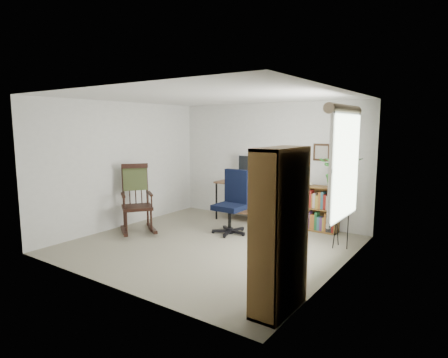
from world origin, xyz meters
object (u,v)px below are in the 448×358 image
Objects in this scene: rocking_chair at (137,198)px; low_bookshelf at (317,208)px; office_chair at (230,202)px; tall_bookshelf at (280,231)px; desk at (244,201)px.

low_bookshelf is at bearing -17.36° from rocking_chair.
office_chair is 2.91m from tall_bookshelf.
rocking_chair reaches higher than low_bookshelf.
rocking_chair is (-1.15, -1.86, 0.23)m from desk.
rocking_chair is at bearing -147.78° from office_chair.
office_chair is 1.70m from rocking_chair.
rocking_chair is at bearing -143.55° from low_bookshelf.
desk is 2.20m from rocking_chair.
low_bookshelf reaches higher than desk.
office_chair is 1.65m from low_bookshelf.
desk is 0.95× the size of office_chair.
rocking_chair is 3.34m from low_bookshelf.
low_bookshelf is (2.68, 1.98, -0.21)m from rocking_chair.
desk is 0.64× the size of tall_bookshelf.
office_chair is 0.68× the size of tall_bookshelf.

